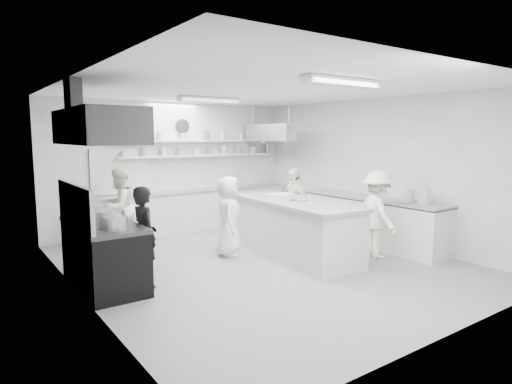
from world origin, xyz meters
TOP-DOWN VIEW (x-y plane):
  - floor at (0.00, 0.00)m, footprint 6.00×7.00m
  - ceiling at (0.00, 0.00)m, footprint 6.00×7.00m
  - wall_back at (0.00, 3.50)m, footprint 6.00×0.04m
  - wall_front at (0.00, -3.50)m, footprint 6.00×0.04m
  - wall_left at (-3.00, 0.00)m, footprint 0.04×7.00m
  - wall_right at (3.00, 0.00)m, footprint 0.04×7.00m
  - stove at (-2.60, 0.40)m, footprint 0.80×1.80m
  - exhaust_hood at (-2.60, 0.40)m, footprint 0.85×2.00m
  - back_counter at (0.30, 3.20)m, footprint 5.00×0.60m
  - shelf_lower at (0.70, 3.37)m, footprint 4.20×0.26m
  - shelf_upper at (0.70, 3.37)m, footprint 4.20×0.26m
  - pass_through_window at (-1.30, 3.48)m, footprint 1.30×0.04m
  - wall_clock at (0.20, 3.46)m, footprint 0.32×0.05m
  - right_counter at (2.65, -0.20)m, footprint 0.74×3.30m
  - pot_rack at (2.00, 2.40)m, footprint 0.30×1.60m
  - light_fixture_front at (0.00, -1.80)m, footprint 1.30×0.25m
  - light_fixture_rear at (0.00, 1.80)m, footprint 1.30×0.25m
  - prep_island at (0.77, -0.02)m, footprint 1.16×2.75m
  - stove_pot at (-2.60, 0.01)m, footprint 0.39×0.39m
  - cook_stove at (-2.11, 0.03)m, footprint 0.36×0.55m
  - cook_back at (-1.63, 2.62)m, footprint 0.97×0.92m
  - cook_island_left at (-0.20, 0.77)m, footprint 0.78×0.86m
  - cook_island_right at (1.50, 0.89)m, footprint 0.42×0.93m
  - cook_right at (1.95, -0.92)m, footprint 0.90×1.17m
  - bowl_island_a at (0.83, -0.00)m, footprint 0.35×0.35m
  - bowl_island_b at (0.74, -0.39)m, footprint 0.22×0.22m
  - bowl_right at (2.56, -1.06)m, footprint 0.26×0.26m

SIDE VIEW (x-z plane):
  - floor at x=0.00m, z-range -0.02..0.00m
  - stove at x=-2.60m, z-range 0.00..0.90m
  - back_counter at x=0.30m, z-range 0.00..0.92m
  - right_counter at x=2.65m, z-range 0.00..0.94m
  - prep_island at x=0.77m, z-range 0.00..0.99m
  - cook_island_left at x=-0.20m, z-range 0.00..1.48m
  - cook_stove at x=-2.11m, z-range 0.00..1.50m
  - cook_island_right at x=1.50m, z-range 0.00..1.56m
  - cook_back at x=-1.63m, z-range 0.00..1.59m
  - cook_right at x=1.95m, z-range 0.00..1.60m
  - bowl_right at x=2.56m, z-range 0.94..1.00m
  - bowl_island_b at x=0.74m, z-range 0.99..1.05m
  - bowl_island_a at x=0.83m, z-range 0.99..1.06m
  - stove_pot at x=-2.60m, z-range 0.91..1.19m
  - pass_through_window at x=-1.30m, z-range 0.95..1.95m
  - wall_back at x=0.00m, z-range 0.00..3.00m
  - wall_front at x=0.00m, z-range 0.00..3.00m
  - wall_left at x=-3.00m, z-range 0.00..3.00m
  - wall_right at x=3.00m, z-range 0.00..3.00m
  - shelf_lower at x=0.70m, z-range 1.73..1.77m
  - shelf_upper at x=0.70m, z-range 2.08..2.12m
  - pot_rack at x=2.00m, z-range 2.10..2.50m
  - exhaust_hood at x=-2.60m, z-range 2.10..2.60m
  - wall_clock at x=0.20m, z-range 2.29..2.61m
  - light_fixture_front at x=0.00m, z-range 2.89..2.99m
  - light_fixture_rear at x=0.00m, z-range 2.89..2.99m
  - ceiling at x=0.00m, z-range 3.00..3.02m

